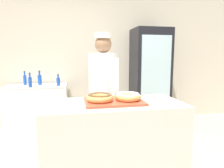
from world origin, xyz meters
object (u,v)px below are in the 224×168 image
object	(u,v)px
serving_tray	(114,101)
beverage_fridge	(150,77)
donut_light_glaze	(128,96)
bottle_blue_b_b_b	(30,82)
brownie_back_right	(119,95)
donut_chocolate_glaze	(100,97)
bottle_blue_b_b	(25,80)
chest_freezer	(38,108)
baker_person	(104,93)
bottle_blue	(58,81)
brownie_back_left	(103,96)
bottle_blue_b	(40,79)

from	to	relation	value
serving_tray	beverage_fridge	size ratio (longest dim) A/B	0.32
donut_light_glaze	bottle_blue_b_b_b	size ratio (longest dim) A/B	1.09
brownie_back_right	donut_chocolate_glaze	bearing A→B (deg)	-143.93
donut_light_glaze	bottle_blue_b_b	size ratio (longest dim) A/B	1.06
donut_chocolate_glaze	donut_light_glaze	size ratio (longest dim) A/B	1.00
beverage_fridge	chest_freezer	world-z (taller)	beverage_fridge
brownie_back_right	baker_person	distance (m)	0.49
beverage_fridge	donut_light_glaze	bearing A→B (deg)	-117.81
baker_person	bottle_blue_b_b	distance (m)	1.77
donut_light_glaze	bottle_blue	distance (m)	1.86
brownie_back_left	bottle_blue_b	world-z (taller)	bottle_blue_b
serving_tray	brownie_back_right	world-z (taller)	brownie_back_right
donut_chocolate_glaze	bottle_blue	size ratio (longest dim) A/B	1.30
baker_person	beverage_fridge	bearing A→B (deg)	45.77
bottle_blue	donut_chocolate_glaze	bearing A→B (deg)	-72.41
brownie_back_right	chest_freezer	world-z (taller)	brownie_back_right
brownie_back_left	bottle_blue_b_b_b	xyz separation A→B (m)	(-1.04, 1.41, 0.00)
donut_chocolate_glaze	bottle_blue_b_b	distance (m)	2.20
serving_tray	chest_freezer	xyz separation A→B (m)	(-1.07, 1.77, -0.48)
bottle_blue_b	bottle_blue_b_b_b	bearing A→B (deg)	-112.18
baker_person	bottle_blue_b	bearing A→B (deg)	129.90
bottle_blue	bottle_blue_b_b_b	distance (m)	0.46
brownie_back_right	bottle_blue_b	size ratio (longest dim) A/B	0.28
donut_chocolate_glaze	bottle_blue_b	distance (m)	2.05
serving_tray	beverage_fridge	xyz separation A→B (m)	(1.09, 1.77, 0.04)
bottle_blue_b_b	baker_person	bearing A→B (deg)	-44.19
donut_chocolate_glaze	bottle_blue_b	world-z (taller)	bottle_blue_b
donut_light_glaze	bottle_blue	xyz separation A→B (m)	(-0.82, 1.67, -0.04)
beverage_fridge	bottle_blue	xyz separation A→B (m)	(-1.76, -0.11, -0.03)
donut_light_glaze	beverage_fridge	bearing A→B (deg)	62.19
bottle_blue_b	brownie_back_right	bearing A→B (deg)	-56.54
baker_person	bottle_blue	distance (m)	1.22
donut_chocolate_glaze	bottle_blue_b_b_b	world-z (taller)	bottle_blue_b_b_b
bottle_blue_b_b	serving_tray	bearing A→B (deg)	-55.60
bottle_blue_b_b	bottle_blue_b_b_b	size ratio (longest dim) A/B	1.03
baker_person	beverage_fridge	xyz separation A→B (m)	(1.10, 1.13, 0.07)
donut_chocolate_glaze	bottle_blue	distance (m)	1.75
chest_freezer	donut_light_glaze	bearing A→B (deg)	-55.75
serving_tray	beverage_fridge	bearing A→B (deg)	58.41
baker_person	bottle_blue	xyz separation A→B (m)	(-0.66, 1.02, 0.05)
brownie_back_left	bottle_blue_b_b	xyz separation A→B (m)	(-1.19, 1.71, 0.01)
baker_person	beverage_fridge	distance (m)	1.58
baker_person	chest_freezer	xyz separation A→B (m)	(-1.06, 1.14, -0.45)
beverage_fridge	chest_freezer	size ratio (longest dim) A/B	1.77
beverage_fridge	bottle_blue_b_b_b	xyz separation A→B (m)	(-2.22, -0.20, -0.01)
beverage_fridge	bottle_blue	world-z (taller)	beverage_fridge
bottle_blue_b	bottle_blue	bearing A→B (deg)	-28.42
bottle_blue	chest_freezer	bearing A→B (deg)	163.43
baker_person	chest_freezer	size ratio (longest dim) A/B	1.56
brownie_back_right	bottle_blue_b_b_b	world-z (taller)	bottle_blue_b_b_b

